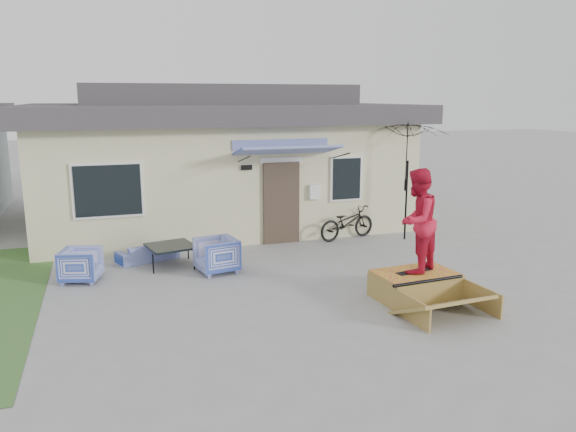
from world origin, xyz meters
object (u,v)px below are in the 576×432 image
object	(u,v)px
armchair_left	(81,263)
coffee_table	(171,256)
loveseat	(147,249)
skateboard	(414,271)
skater	(417,219)
skate_ramp	(415,285)
bicycle	(347,219)
armchair_right	(216,253)
patio_umbrella	(407,174)

from	to	relation	value
armchair_left	coffee_table	bearing A→B (deg)	-60.35
loveseat	coffee_table	bearing A→B (deg)	107.19
skateboard	skater	distance (m)	0.99
coffee_table	skateboard	distance (m)	5.37
loveseat	skater	size ratio (longest dim) A/B	0.72
coffee_table	skate_ramp	size ratio (longest dim) A/B	0.50
loveseat	bicycle	distance (m)	5.22
armchair_left	bicycle	size ratio (longest dim) A/B	0.44
skate_ramp	skateboard	bearing A→B (deg)	90.00
armchair_right	bicycle	bearing A→B (deg)	104.35
loveseat	patio_umbrella	distance (m)	6.82
patio_umbrella	loveseat	bearing A→B (deg)	178.94
coffee_table	patio_umbrella	bearing A→B (deg)	4.60
patio_umbrella	armchair_right	bearing A→B (deg)	-166.77
loveseat	skater	xyz separation A→B (m)	(4.59, -4.06, 1.24)
skate_ramp	armchair_left	bearing A→B (deg)	149.37
armchair_right	armchair_left	bearing A→B (deg)	-105.52
armchair_right	patio_umbrella	size ratio (longest dim) A/B	0.34
loveseat	coffee_table	world-z (taller)	loveseat
patio_umbrella	skater	distance (m)	4.45
loveseat	skate_ramp	distance (m)	6.16
loveseat	skater	world-z (taller)	skater
armchair_right	loveseat	bearing A→B (deg)	-145.53
armchair_right	skateboard	distance (m)	4.21
coffee_table	skate_ramp	distance (m)	5.39
armchair_left	coffee_table	xyz separation A→B (m)	(1.88, 0.49, -0.14)
armchair_left	skate_ramp	distance (m)	6.70
bicycle	coffee_table	bearing A→B (deg)	87.49
loveseat	skateboard	size ratio (longest dim) A/B	1.82
armchair_left	skateboard	size ratio (longest dim) A/B	1.00
skater	skateboard	bearing A→B (deg)	180.00
loveseat	patio_umbrella	size ratio (longest dim) A/B	0.57
armchair_right	bicycle	distance (m)	4.23
skate_ramp	skater	world-z (taller)	skater
loveseat	skate_ramp	size ratio (longest dim) A/B	0.71
loveseat	armchair_right	world-z (taller)	armchair_right
armchair_right	coffee_table	bearing A→B (deg)	-140.72
coffee_table	patio_umbrella	size ratio (longest dim) A/B	0.40
armchair_left	skater	bearing A→B (deg)	-101.16
armchair_left	coffee_table	distance (m)	1.95
skateboard	skater	world-z (taller)	skater
armchair_right	skater	xyz separation A→B (m)	(3.24, -2.69, 1.09)
armchair_right	skate_ramp	world-z (taller)	armchair_right
skateboard	patio_umbrella	bearing A→B (deg)	51.06
armchair_right	skate_ramp	size ratio (longest dim) A/B	0.42
armchair_right	skate_ramp	bearing A→B (deg)	39.73
skateboard	skater	bearing A→B (deg)	0.00
skate_ramp	armchair_right	bearing A→B (deg)	135.77
armchair_left	skate_ramp	bearing A→B (deg)	-101.52
coffee_table	skateboard	size ratio (longest dim) A/B	1.28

